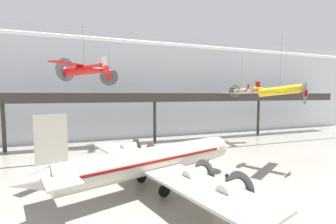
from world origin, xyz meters
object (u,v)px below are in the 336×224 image
at_px(suspended_plane_yellow_lowwing, 280,91).
at_px(airliner_silver_main, 149,161).
at_px(suspended_plane_silver_racer, 110,79).
at_px(stanchion_barrier, 243,177).
at_px(suspended_plane_red_highwing, 84,69).
at_px(suspended_plane_cream_biplane, 241,91).
at_px(info_sign_pedestal, 227,179).

bearing_deg(suspended_plane_yellow_lowwing, airliner_silver_main, -116.64).
bearing_deg(suspended_plane_silver_racer, stanchion_barrier, 37.04).
relative_size(suspended_plane_silver_racer, suspended_plane_yellow_lowwing, 0.95).
height_order(airliner_silver_main, suspended_plane_red_highwing, suspended_plane_red_highwing).
xyz_separation_m(airliner_silver_main, stanchion_barrier, (12.39, -1.01, -3.04)).
bearing_deg(suspended_plane_cream_biplane, suspended_plane_red_highwing, 120.13).
relative_size(suspended_plane_silver_racer, info_sign_pedestal, 7.83).
relative_size(suspended_plane_red_highwing, info_sign_pedestal, 6.08).
bearing_deg(suspended_plane_cream_biplane, stanchion_barrier, 154.50).
xyz_separation_m(airliner_silver_main, info_sign_pedestal, (9.76, -1.18, -2.91)).
bearing_deg(airliner_silver_main, suspended_plane_red_highwing, 119.84).
bearing_deg(airliner_silver_main, suspended_plane_yellow_lowwing, -12.64).
height_order(suspended_plane_red_highwing, stanchion_barrier, suspended_plane_red_highwing).
xyz_separation_m(suspended_plane_red_highwing, info_sign_pedestal, (16.68, -7.65, -13.88)).
bearing_deg(airliner_silver_main, stanchion_barrier, -21.73).
bearing_deg(airliner_silver_main, info_sign_pedestal, -23.98).
xyz_separation_m(suspended_plane_silver_racer, suspended_plane_cream_biplane, (28.74, -5.58, -2.32)).
bearing_deg(stanchion_barrier, suspended_plane_cream_biplane, 54.00).
bearing_deg(stanchion_barrier, suspended_plane_silver_racer, 120.41).
relative_size(suspended_plane_silver_racer, suspended_plane_cream_biplane, 1.01).
xyz_separation_m(suspended_plane_red_highwing, stanchion_barrier, (19.31, -7.48, -14.01)).
bearing_deg(suspended_plane_silver_racer, suspended_plane_cream_biplane, 85.65).
bearing_deg(info_sign_pedestal, airliner_silver_main, 161.92).
height_order(suspended_plane_yellow_lowwing, info_sign_pedestal, suspended_plane_yellow_lowwing).
bearing_deg(suspended_plane_red_highwing, suspended_plane_silver_racer, -61.61).
height_order(suspended_plane_red_highwing, info_sign_pedestal, suspended_plane_red_highwing).
xyz_separation_m(suspended_plane_cream_biplane, suspended_plane_yellow_lowwing, (-5.85, -16.78, -0.27)).
distance_m(suspended_plane_cream_biplane, suspended_plane_yellow_lowwing, 17.77).
xyz_separation_m(suspended_plane_red_highwing, suspended_plane_yellow_lowwing, (27.55, -4.87, -2.69)).
distance_m(suspended_plane_cream_biplane, stanchion_barrier, 26.62).
bearing_deg(suspended_plane_silver_racer, airliner_silver_main, 12.03).
relative_size(suspended_plane_silver_racer, stanchion_barrier, 9.02).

